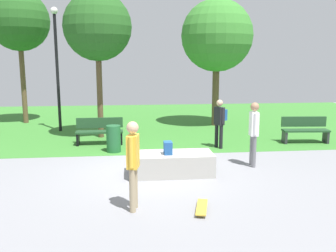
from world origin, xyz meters
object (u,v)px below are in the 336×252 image
tree_slender_maple (217,36)px  park_bench_far_right (100,131)px  lamp_post (57,59)px  pedestrian_with_backpack (220,119)px  concrete_ledge (171,164)px  tree_tall_oak (97,27)px  trash_bin (114,139)px  skateboard_by_ledge (202,207)px  tree_young_birch (19,21)px  park_bench_near_path (305,129)px  backpack_on_ledge (168,148)px  skater_performing_trick (133,159)px  skater_watching (254,129)px

tree_slender_maple → park_bench_far_right: bearing=-146.5°
lamp_post → pedestrian_with_backpack: size_ratio=3.04×
concrete_ledge → park_bench_far_right: size_ratio=1.33×
tree_tall_oak → trash_bin: size_ratio=6.21×
concrete_ledge → skateboard_by_ledge: concrete_ledge is taller
pedestrian_with_backpack → tree_slender_maple: bearing=78.7°
tree_young_birch → pedestrian_with_backpack: size_ratio=3.67×
park_bench_near_path → lamp_post: size_ratio=0.33×
backpack_on_ledge → pedestrian_with_backpack: (2.00, 2.73, 0.24)m
concrete_ledge → pedestrian_with_backpack: bearing=54.2°
skater_performing_trick → lamp_post: lamp_post is taller
backpack_on_ledge → lamp_post: bearing=30.2°
lamp_post → trash_bin: 5.04m
concrete_ledge → skateboard_by_ledge: size_ratio=2.59×
skater_performing_trick → trash_bin: skater_performing_trick is taller
trash_bin → backpack_on_ledge: bearing=-60.1°
park_bench_near_path → tree_slender_maple: (-2.36, 3.70, 3.40)m
backpack_on_ledge → tree_slender_maple: tree_slender_maple is taller
backpack_on_ledge → skater_performing_trick: (-0.89, -2.07, 0.32)m
pedestrian_with_backpack → skateboard_by_ledge: bearing=-107.6°
concrete_ledge → park_bench_far_right: (-2.08, 3.61, 0.20)m
skater_performing_trick → park_bench_near_path: size_ratio=1.08×
concrete_ledge → pedestrian_with_backpack: size_ratio=1.32×
concrete_ledge → tree_young_birch: size_ratio=0.36×
tree_young_birch → lamp_post: size_ratio=1.21×
park_bench_near_path → trash_bin: park_bench_near_path is taller
skater_performing_trick → tree_young_birch: size_ratio=0.30×
pedestrian_with_backpack → lamp_post: bearing=148.7°
skateboard_by_ledge → park_bench_near_path: 7.23m
skater_watching → park_bench_far_right: size_ratio=1.10×
lamp_post → pedestrian_with_backpack: 7.07m
park_bench_far_right → tree_tall_oak: 3.75m
tree_tall_oak → skater_watching: bearing=-43.8°
park_bench_near_path → tree_tall_oak: bearing=166.9°
park_bench_near_path → lamp_post: lamp_post is taller
lamp_post → backpack_on_ledge: bearing=-58.8°
park_bench_far_right → lamp_post: lamp_post is taller
tree_young_birch → tree_slender_maple: bearing=-10.2°
park_bench_far_right → concrete_ledge: bearing=-60.1°
lamp_post → trash_bin: lamp_post is taller
concrete_ledge → tree_slender_maple: bearing=68.0°
tree_slender_maple → lamp_post: tree_slender_maple is taller
skateboard_by_ledge → trash_bin: 5.18m
backpack_on_ledge → tree_young_birch: tree_young_birch is taller
skater_watching → tree_tall_oak: size_ratio=0.33×
backpack_on_ledge → skater_performing_trick: 2.28m
skateboard_by_ledge → lamp_post: lamp_post is taller
concrete_ledge → skater_performing_trick: size_ratio=1.21×
skater_performing_trick → tree_tall_oak: tree_tall_oak is taller
concrete_ledge → tree_slender_maple: (2.74, 6.80, 3.61)m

